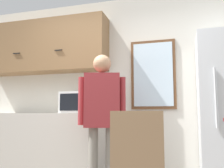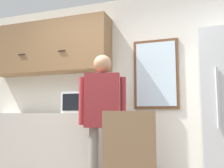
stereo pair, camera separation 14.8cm
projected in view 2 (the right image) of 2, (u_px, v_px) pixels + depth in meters
name	position (u px, v px, depth m)	size (l,w,h in m)	color
back_wall	(121.00, 85.00, 3.78)	(6.00, 0.06, 2.70)	silver
counter	(41.00, 144.00, 3.75)	(2.06, 0.60, 0.93)	#BCB7AD
upper_cabinets	(48.00, 48.00, 4.03)	(2.06, 0.39, 0.82)	olive
microwave	(84.00, 103.00, 3.55)	(0.52, 0.39, 0.30)	white
person	(102.00, 108.00, 2.95)	(0.54, 0.33, 1.63)	gray
window	(156.00, 74.00, 3.58)	(0.64, 0.05, 1.00)	brown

